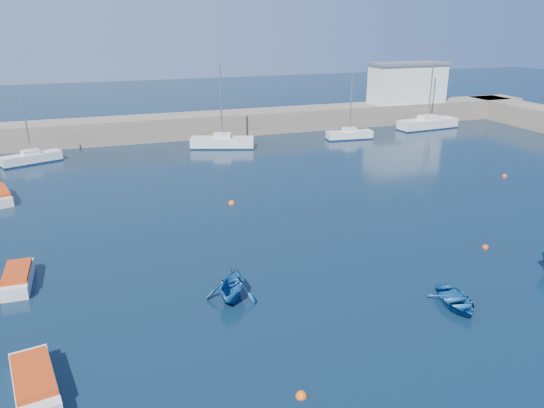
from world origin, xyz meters
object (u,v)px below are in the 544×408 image
object	(u,v)px
dinghy_center	(456,301)
dinghy_left	(232,285)
sailboat_6	(222,142)
motorboat_1	(18,278)
sailboat_5	(31,158)
harbor_office	(407,84)
sailboat_8	(427,123)
motorboat_0	(34,382)
sailboat_7	(349,135)

from	to	relation	value
dinghy_center	dinghy_left	xyz separation A→B (m)	(-10.26, 4.34, 0.49)
sailboat_6	motorboat_1	size ratio (longest dim) A/B	2.40
motorboat_1	sailboat_5	bearing A→B (deg)	93.64
motorboat_1	harbor_office	bearing A→B (deg)	38.03
sailboat_8	motorboat_1	distance (m)	54.05
sailboat_6	motorboat_0	world-z (taller)	sailboat_6
motorboat_0	dinghy_left	xyz separation A→B (m)	(8.96, 4.38, 0.37)
sailboat_7	sailboat_8	xyz separation A→B (m)	(12.36, 2.30, 0.14)
sailboat_5	dinghy_left	xyz separation A→B (m)	(11.59, -32.22, 0.26)
sailboat_8	motorboat_1	bearing A→B (deg)	116.56
harbor_office	sailboat_5	world-z (taller)	harbor_office
dinghy_center	sailboat_5	bearing A→B (deg)	130.75
sailboat_6	motorboat_1	distance (m)	32.69
motorboat_1	dinghy_center	size ratio (longest dim) A/B	1.25
motorboat_0	sailboat_5	bearing A→B (deg)	84.16
sailboat_5	sailboat_7	world-z (taller)	sailboat_5
harbor_office	sailboat_5	xyz separation A→B (m)	(-46.94, -7.40, -4.56)
sailboat_5	harbor_office	bearing A→B (deg)	-103.00
sailboat_6	sailboat_7	size ratio (longest dim) A/B	1.26
sailboat_6	sailboat_8	xyz separation A→B (m)	(27.57, 1.70, 0.03)
motorboat_0	dinghy_center	bearing A→B (deg)	-9.85
sailboat_7	sailboat_8	size ratio (longest dim) A/B	0.68
sailboat_5	motorboat_0	xyz separation A→B (m)	(2.64, -36.59, -0.10)
sailboat_6	motorboat_0	size ratio (longest dim) A/B	2.09
sailboat_6	dinghy_center	distance (m)	36.89
sailboat_6	motorboat_0	distance (m)	40.43
sailboat_8	dinghy_left	bearing A→B (deg)	128.29
harbor_office	motorboat_1	xyz separation A→B (m)	(-45.74, -34.39, -4.67)
sailboat_6	dinghy_left	xyz separation A→B (m)	(-7.70, -32.46, 0.15)
motorboat_0	motorboat_1	xyz separation A→B (m)	(-1.43, 9.60, -0.01)
motorboat_1	dinghy_center	bearing A→B (deg)	-23.77
motorboat_1	dinghy_left	xyz separation A→B (m)	(10.39, -5.23, 0.37)
sailboat_7	dinghy_center	xyz separation A→B (m)	(-12.66, -36.20, -0.23)
sailboat_8	motorboat_0	bearing A→B (deg)	125.27
sailboat_7	dinghy_left	bearing A→B (deg)	149.43
sailboat_6	dinghy_center	size ratio (longest dim) A/B	3.00
sailboat_7	harbor_office	bearing A→B (deg)	-52.88
dinghy_center	sailboat_8	bearing A→B (deg)	66.87
sailboat_8	dinghy_left	world-z (taller)	sailboat_8
motorboat_1	dinghy_center	distance (m)	22.76
sailboat_5	sailboat_7	size ratio (longest dim) A/B	1.02
harbor_office	dinghy_center	xyz separation A→B (m)	(-25.09, -43.96, -4.79)
sailboat_8	motorboat_0	size ratio (longest dim) A/B	2.45
harbor_office	motorboat_0	xyz separation A→B (m)	(-44.30, -44.00, -4.66)
sailboat_6	dinghy_left	distance (m)	33.36
sailboat_7	dinghy_center	distance (m)	38.35
dinghy_left	sailboat_6	bearing A→B (deg)	104.07
sailboat_6	dinghy_left	world-z (taller)	sailboat_6
harbor_office	sailboat_5	distance (m)	47.74
sailboat_8	dinghy_center	xyz separation A→B (m)	(-25.01, -38.50, -0.37)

